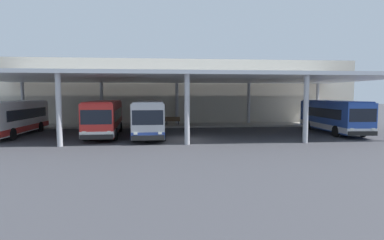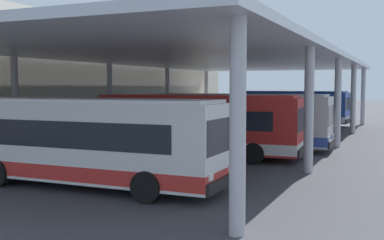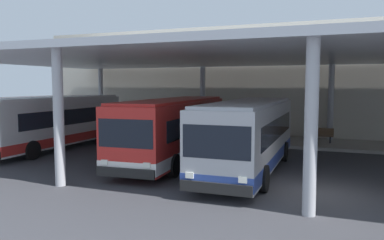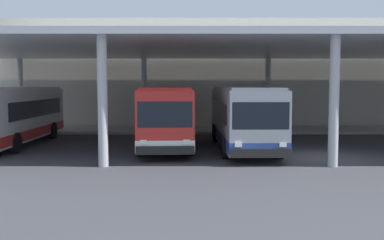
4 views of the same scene
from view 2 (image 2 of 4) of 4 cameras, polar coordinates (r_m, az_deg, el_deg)
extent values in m
plane|color=#3D3D42|center=(30.19, 12.13, -2.92)|extent=(200.00, 200.00, 0.00)
cube|color=#A39E93|center=(34.55, -7.31, -1.84)|extent=(42.00, 4.50, 0.18)
cube|color=beige|center=(36.17, -11.79, 4.84)|extent=(48.00, 1.60, 8.34)
cube|color=silver|center=(31.62, 2.40, 7.28)|extent=(40.00, 17.00, 0.30)
cylinder|color=#B2B2B7|center=(11.48, 5.46, -0.87)|extent=(0.40, 0.40, 5.25)
cylinder|color=#B2B2B7|center=(20.44, 13.74, 1.17)|extent=(0.40, 0.40, 5.25)
cylinder|color=#B2B2B7|center=(28.11, -20.32, 1.78)|extent=(0.40, 0.40, 5.25)
cylinder|color=#B2B2B7|center=(29.58, 16.95, 1.96)|extent=(0.40, 0.40, 5.25)
cylinder|color=#B2B2B7|center=(35.32, -9.78, 2.38)|extent=(0.40, 0.40, 5.25)
cylinder|color=#B2B2B7|center=(38.78, 18.65, 2.37)|extent=(0.40, 0.40, 5.25)
cylinder|color=#B2B2B7|center=(43.31, -2.95, 2.72)|extent=(0.40, 0.40, 5.25)
cylinder|color=#B2B2B7|center=(47.99, 19.69, 2.62)|extent=(0.40, 0.40, 5.25)
cylinder|color=#B2B2B7|center=(51.73, 1.71, 2.94)|extent=(0.40, 0.40, 5.25)
cube|color=white|center=(17.51, -12.85, -2.31)|extent=(2.61, 10.42, 2.70)
cube|color=red|center=(17.65, -12.80, -5.54)|extent=(2.63, 10.45, 0.50)
cube|color=black|center=(17.57, -13.26, -1.31)|extent=(2.63, 8.55, 0.90)
cube|color=black|center=(15.02, 3.18, -1.91)|extent=(2.30, 0.14, 1.10)
cube|color=black|center=(15.22, 3.48, -7.55)|extent=(2.45, 0.18, 0.36)
cube|color=white|center=(17.42, -12.92, 2.31)|extent=(2.40, 10.01, 0.12)
cube|color=yellow|center=(14.97, 3.09, 1.22)|extent=(1.75, 0.14, 0.28)
cube|color=white|center=(14.33, 2.21, -6.84)|extent=(0.28, 0.08, 0.20)
cube|color=white|center=(15.99, 4.56, -5.71)|extent=(0.28, 0.08, 0.20)
cylinder|color=black|center=(14.96, -5.50, -7.96)|extent=(0.29, 1.00, 1.00)
cylinder|color=black|center=(17.10, -1.50, -6.43)|extent=(0.29, 1.00, 1.00)
cylinder|color=black|center=(20.39, -17.26, -4.91)|extent=(0.29, 1.00, 1.00)
cube|color=red|center=(24.27, 0.59, -0.47)|extent=(3.16, 10.54, 2.70)
cube|color=white|center=(24.37, 0.59, -2.81)|extent=(3.18, 10.56, 0.50)
cube|color=black|center=(24.30, 0.26, 0.24)|extent=(3.08, 8.67, 0.90)
cube|color=black|center=(23.03, 12.74, 0.06)|extent=(2.30, 0.27, 1.10)
cube|color=black|center=(23.17, 12.91, -3.65)|extent=(2.46, 0.32, 0.36)
cube|color=red|center=(24.20, 0.59, 2.86)|extent=(2.94, 10.11, 0.12)
cube|color=yellow|center=(22.99, 12.70, 2.10)|extent=(1.75, 0.23, 0.28)
cube|color=white|center=(22.24, 12.59, -3.05)|extent=(0.28, 0.10, 0.20)
cube|color=white|center=(24.01, 13.18, -2.54)|extent=(0.28, 0.10, 0.20)
cylinder|color=black|center=(22.33, 7.35, -3.99)|extent=(0.34, 1.02, 1.00)
cylinder|color=black|center=(24.70, 8.63, -3.24)|extent=(0.34, 1.02, 1.00)
cylinder|color=black|center=(24.41, -6.73, -3.30)|extent=(0.34, 1.02, 1.00)
cylinder|color=black|center=(26.60, -4.33, -2.69)|extent=(0.34, 1.02, 1.00)
cube|color=#B7B7BC|center=(27.80, 5.48, 0.08)|extent=(2.75, 10.46, 2.70)
cube|color=#2D4799|center=(27.89, 5.46, -1.97)|extent=(2.77, 10.48, 0.50)
cube|color=black|center=(27.83, 5.18, 0.71)|extent=(2.75, 8.59, 0.90)
cube|color=black|center=(26.72, 16.09, 0.54)|extent=(2.30, 0.18, 1.10)
cube|color=black|center=(26.84, 16.22, -2.67)|extent=(2.45, 0.22, 0.36)
cube|color=silver|center=(27.74, 5.50, 2.99)|extent=(2.54, 10.04, 0.12)
cube|color=yellow|center=(26.69, 16.06, 2.30)|extent=(1.75, 0.16, 0.28)
cube|color=white|center=(25.91, 15.99, -2.12)|extent=(0.28, 0.09, 0.20)
cube|color=white|center=(27.69, 16.42, -1.74)|extent=(0.28, 0.09, 0.20)
cylinder|color=black|center=(25.94, 11.48, -2.92)|extent=(0.30, 1.01, 1.00)
cylinder|color=black|center=(28.34, 12.44, -2.36)|extent=(0.30, 1.01, 1.00)
cylinder|color=black|center=(27.76, -0.95, -2.39)|extent=(0.30, 1.01, 1.00)
cylinder|color=black|center=(30.00, 0.93, -1.91)|extent=(0.30, 1.01, 1.00)
cube|color=#284CA8|center=(45.44, 11.58, 1.54)|extent=(3.22, 10.55, 2.70)
cube|color=silver|center=(45.49, 11.56, 0.28)|extent=(3.24, 10.57, 0.50)
cube|color=black|center=(45.47, 11.41, 1.92)|extent=(3.13, 8.68, 0.90)
cube|color=black|center=(44.25, 18.00, 1.82)|extent=(2.30, 0.28, 1.10)
cube|color=black|center=(44.31, 18.07, -0.13)|extent=(2.46, 0.33, 0.36)
cube|color=#2A50B0|center=(45.40, 11.61, 3.32)|extent=(2.99, 10.12, 0.12)
cube|color=yellow|center=(44.23, 17.98, 2.88)|extent=(1.75, 0.24, 0.28)
cube|color=white|center=(43.41, 17.86, 0.26)|extent=(0.28, 0.10, 0.20)
cube|color=white|center=(45.18, 18.27, 0.39)|extent=(0.28, 0.10, 0.20)
cylinder|color=black|center=(43.51, 15.18, -0.21)|extent=(0.35, 1.02, 1.00)
cylinder|color=black|center=(45.90, 15.86, -0.01)|extent=(0.35, 1.02, 1.00)
cylinder|color=black|center=(45.25, 7.64, 0.06)|extent=(0.35, 1.02, 1.00)
cylinder|color=black|center=(47.55, 8.67, 0.24)|extent=(0.35, 1.02, 1.00)
cube|color=brown|center=(33.98, -7.85, -1.03)|extent=(1.80, 0.44, 0.08)
cube|color=brown|center=(34.07, -8.14, -0.60)|extent=(1.80, 0.06, 0.44)
cube|color=#2D2D33|center=(33.41, -8.48, -1.51)|extent=(0.10, 0.36, 0.45)
cube|color=#2D2D33|center=(34.60, -7.24, -1.31)|extent=(0.10, 0.36, 0.45)
cylinder|color=maroon|center=(31.57, -11.11, -1.45)|extent=(0.48, 0.48, 0.90)
cylinder|color=black|center=(31.53, -11.12, -0.57)|extent=(0.52, 0.52, 0.08)
camera|label=1|loc=(33.65, 59.33, 2.21)|focal=29.01mm
camera|label=3|loc=(31.32, 39.10, 3.67)|focal=36.08mm
camera|label=4|loc=(27.83, 55.77, 1.62)|focal=42.85mm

